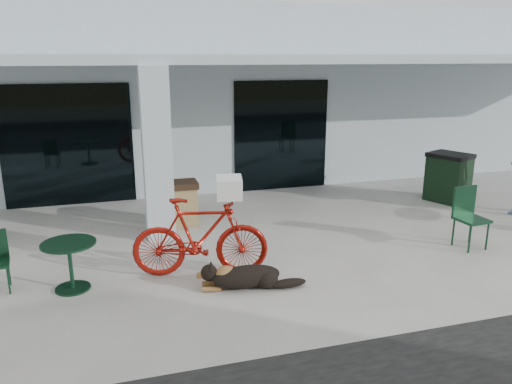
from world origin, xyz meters
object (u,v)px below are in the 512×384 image
object	(u,v)px
trash_receptacle	(184,204)
wheeled_bin	(448,177)
bicycle	(200,237)
cafe_table_near	(71,266)
dog	(246,275)
cafe_chair_far_a	(472,219)

from	to	relation	value
trash_receptacle	wheeled_bin	distance (m)	6.11
bicycle	cafe_table_near	xyz separation A→B (m)	(-1.88, 0.03, -0.26)
cafe_table_near	wheeled_bin	distance (m)	8.44
cafe_table_near	trash_receptacle	distance (m)	3.10
trash_receptacle	dog	bearing A→B (deg)	-81.76
cafe_chair_far_a	trash_receptacle	bearing A→B (deg)	145.33
dog	trash_receptacle	size ratio (longest dim) A/B	1.30
bicycle	dog	bearing A→B (deg)	-127.83
bicycle	trash_receptacle	world-z (taller)	bicycle
cafe_table_near	dog	bearing A→B (deg)	-15.41
dog	cafe_table_near	xyz separation A→B (m)	(-2.43, 0.67, 0.16)
cafe_chair_far_a	wheeled_bin	size ratio (longest dim) A/B	0.95
bicycle	wheeled_bin	xyz separation A→B (m)	(6.22, 2.40, -0.06)
cafe_table_near	cafe_chair_far_a	xyz separation A→B (m)	(6.63, -0.25, 0.17)
cafe_chair_far_a	wheeled_bin	xyz separation A→B (m)	(1.47, 2.62, 0.03)
wheeled_bin	bicycle	bearing A→B (deg)	177.28
cafe_chair_far_a	trash_receptacle	distance (m)	5.32
dog	cafe_table_near	size ratio (longest dim) A/B	1.53
cafe_chair_far_a	dog	bearing A→B (deg)	-179.45
wheeled_bin	cafe_table_near	bearing A→B (deg)	172.47
cafe_chair_far_a	wheeled_bin	bearing A→B (deg)	55.40
bicycle	trash_receptacle	distance (m)	2.41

